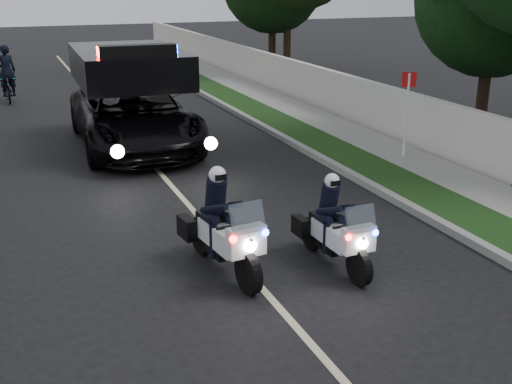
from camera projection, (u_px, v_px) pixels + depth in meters
The scene contains 14 objects.
curb_right at pixel (302, 148), 17.63m from camera, with size 0.20×60.00×0.15m, color gray.
grass_verge at pixel (325, 145), 17.88m from camera, with size 1.20×60.00×0.16m, color #193814.
sidewalk_right at pixel (366, 141), 18.33m from camera, with size 1.40×60.00×0.16m, color gray.
property_wall at pixel (397, 115), 18.47m from camera, with size 0.22×60.00×1.50m, color beige.
lane_marking at pixel (154, 166), 16.22m from camera, with size 0.12×50.00×0.01m, color #BFB78C.
police_moto_left at pixel (223, 271), 10.47m from camera, with size 0.71×2.04×1.73m, color silver, non-canonical shape.
police_moto_right at pixel (333, 265), 10.69m from camera, with size 0.64×1.83×1.55m, color silver, non-canonical shape.
police_suv at pixel (136, 147), 18.04m from camera, with size 2.97×6.41×3.11m, color black.
bicycle at pixel (10, 101), 24.52m from camera, with size 0.63×1.80×0.94m, color black.
cyclist at pixel (10, 101), 24.52m from camera, with size 0.69×0.46×1.92m, color black.
sign_post at pixel (403, 162), 16.55m from camera, with size 0.37×0.37×2.37m, color #B50C0E, non-canonical shape.
tree_right_c at pixel (479, 130), 20.00m from camera, with size 4.52×4.52×7.54m, color #113410, non-canonical shape.
tree_right_d at pixel (287, 71), 32.13m from camera, with size 7.70×7.70×12.84m, color #224115, non-canonical shape.
tree_right_e at pixel (272, 70), 32.63m from camera, with size 4.96×4.96×8.27m, color black, non-canonical shape.
Camera 1 is at (-3.37, -5.43, 4.55)m, focal length 45.44 mm.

